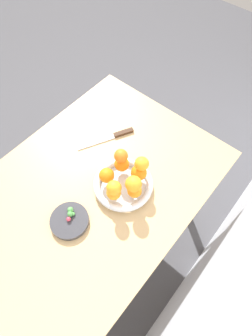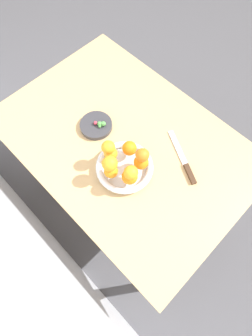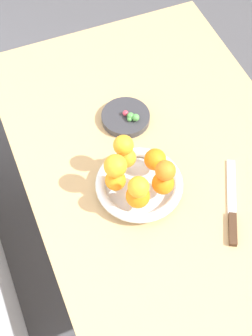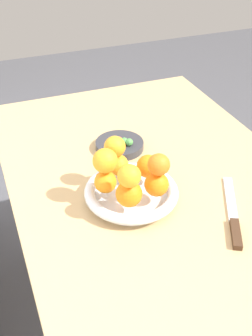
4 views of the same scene
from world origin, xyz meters
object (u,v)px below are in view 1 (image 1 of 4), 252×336
Objects in this scene: knife at (111,137)px; dining_table at (91,199)px; candy_dish at (70,221)px; orange_7 at (142,164)px; orange_5 at (121,156)px; orange_8 at (114,188)px; candy_ball_3 at (69,219)px; orange_1 at (122,164)px; orange_2 at (107,175)px; fruit_bowl at (123,184)px; orange_3 at (114,193)px; candy_ball_2 at (73,214)px; candy_ball_0 at (70,214)px; orange_4 at (135,191)px; orange_0 at (139,173)px; orange_6 at (133,184)px.

dining_table is at bearing 22.28° from knife.
candy_dish is 2.65× the size of orange_7.
orange_5 reaches higher than orange_8.
orange_8 reaches higher than candy_ball_3.
candy_dish is at bearing -2.26° from orange_1.
orange_5 is 0.97× the size of orange_8.
orange_2 is (0.07, -0.01, 0.00)m from orange_1.
orange_8 is at bearing 45.10° from knife.
dining_table is 0.18m from fruit_bowl.
candy_dish reaches higher than dining_table.
candy_ball_2 is at bearing -25.52° from orange_3.
candy_dish is at bearing -1.64° from orange_5.
dining_table is 0.26m from orange_5.
candy_dish is at bearing -13.55° from fruit_bowl.
orange_8 is (-0.03, 0.12, 0.21)m from dining_table.
knife is at bearing -159.79° from candy_ball_0.
knife is (-0.18, -0.14, -0.06)m from orange_2.
knife is at bearing -141.07° from orange_2.
candy_ball_2 is at bearing -31.08° from orange_4.
orange_4 is 0.31m from knife.
orange_5 reaches higher than candy_dish.
orange_0 is 0.29m from candy_ball_0.
candy_dish is 2.60× the size of orange_3.
orange_0 is 1.05× the size of orange_1.
orange_3 is at bearing 154.48° from candy_ball_2.
orange_1 is 0.10m from orange_7.
orange_5 reaches higher than knife.
orange_5 is 0.98× the size of orange_7.
dining_table is 18.83× the size of orange_1.
orange_6 is 3.55× the size of candy_ball_3.
orange_3 reaches higher than dining_table.
orange_7 is at bearing 173.60° from orange_8.
dining_table is at bearing -30.76° from orange_2.
orange_8 is (0.04, 0.07, 0.05)m from orange_2.
orange_6 is (0.00, -0.00, 0.06)m from orange_4.
dining_table is 0.28m from knife.
orange_1 is 0.12m from orange_3.
candy_ball_3 is at bearing -1.58° from orange_5.
orange_7 reaches higher than candy_ball_2.
orange_4 is at bearing 63.89° from orange_5.
orange_7 is 0.22× the size of knife.
orange_4 is 0.24m from candy_ball_2.
candy_ball_0 is 0.09× the size of knife.
orange_8 is at bearing -5.40° from orange_0.
candy_ball_0 is at bearing -153.44° from candy_ball_3.
orange_0 is at bearing 161.90° from candy_ball_2.
candy_dish is 0.19m from orange_3.
orange_2 is 0.19m from candy_ball_0.
orange_3 is (0.07, 0.01, 0.05)m from fruit_bowl.
orange_1 is at bearing 177.02° from candy_ball_2.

